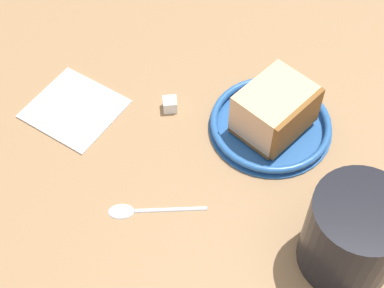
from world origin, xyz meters
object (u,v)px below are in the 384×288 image
(teaspoon, at_px, (136,210))
(sugar_cube, at_px, (170,104))
(tea_mug, at_px, (353,233))
(cake_slice, at_px, (275,110))
(folded_napkin, at_px, (74,108))
(small_plate, at_px, (270,124))

(teaspoon, bearing_deg, sugar_cube, -140.92)
(tea_mug, distance_m, sugar_cube, 0.28)
(cake_slice, distance_m, sugar_cube, 0.14)
(folded_napkin, xyz_separation_m, sugar_cube, (-0.10, 0.07, 0.01))
(small_plate, xyz_separation_m, sugar_cube, (0.08, -0.10, 0.00))
(small_plate, bearing_deg, cake_slice, 97.91)
(small_plate, relative_size, cake_slice, 1.60)
(tea_mug, relative_size, folded_napkin, 1.04)
(tea_mug, height_order, teaspoon, tea_mug)
(teaspoon, distance_m, folded_napkin, 0.17)
(small_plate, xyz_separation_m, teaspoon, (0.20, -0.00, -0.00))
(cake_slice, relative_size, tea_mug, 0.85)
(teaspoon, xyz_separation_m, sugar_cube, (-0.12, -0.10, 0.01))
(folded_napkin, height_order, sugar_cube, sugar_cube)
(sugar_cube, bearing_deg, small_plate, 128.05)
(teaspoon, relative_size, sugar_cube, 5.69)
(cake_slice, bearing_deg, sugar_cube, -52.54)
(tea_mug, bearing_deg, folded_napkin, -71.09)
(small_plate, distance_m, sugar_cube, 0.13)
(small_plate, distance_m, tea_mug, 0.19)
(small_plate, bearing_deg, folded_napkin, -44.74)
(small_plate, height_order, cake_slice, cake_slice)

